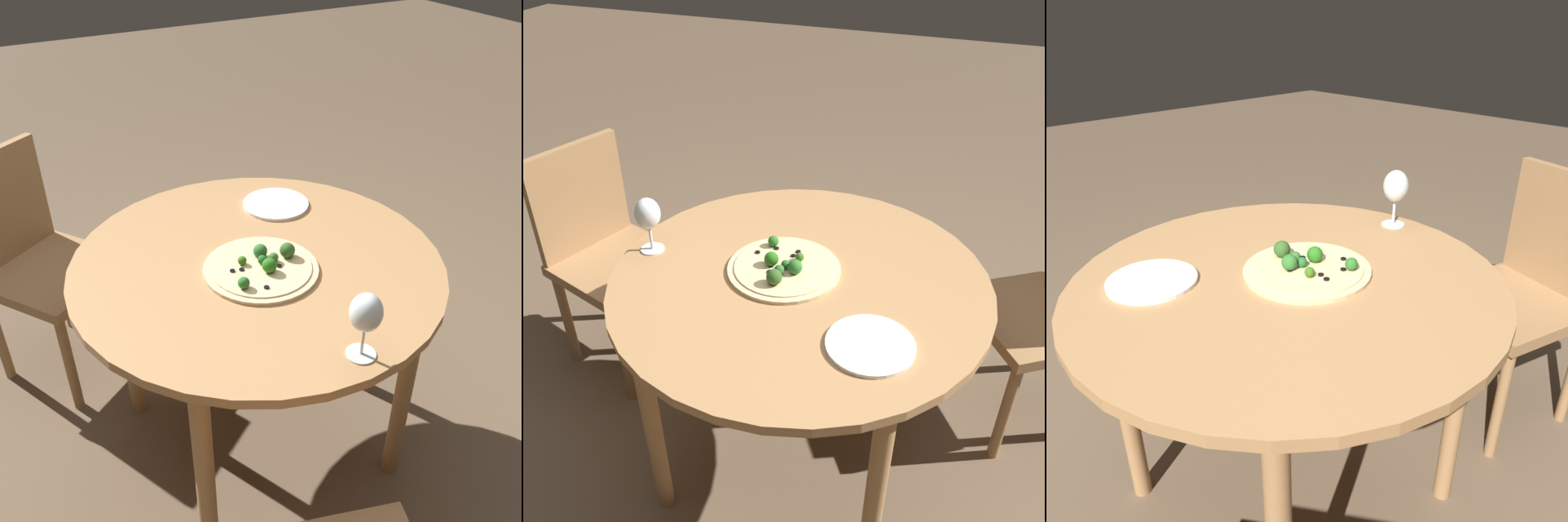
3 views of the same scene
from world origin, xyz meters
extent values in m
plane|color=brown|center=(0.00, 0.00, 0.00)|extent=(12.00, 12.00, 0.00)
cylinder|color=#A87A4C|center=(0.00, 0.00, 0.72)|extent=(1.02, 1.02, 0.03)
cylinder|color=#A87A4C|center=(0.32, -0.32, 0.35)|extent=(0.05, 0.05, 0.71)
cylinder|color=#A87A4C|center=(-0.32, 0.32, 0.35)|extent=(0.05, 0.05, 0.71)
cylinder|color=#A87A4C|center=(0.32, 0.32, 0.35)|extent=(0.05, 0.05, 0.71)
cube|color=#997047|center=(0.77, -0.23, 0.43)|extent=(0.50, 0.50, 0.04)
cube|color=#997047|center=(0.95, -0.28, 0.65)|extent=(0.14, 0.37, 0.40)
cylinder|color=#997047|center=(0.66, -0.02, 0.21)|extent=(0.04, 0.04, 0.41)
cylinder|color=#997047|center=(0.56, -0.34, 0.21)|extent=(0.04, 0.04, 0.41)
cylinder|color=#997047|center=(0.98, -0.11, 0.21)|extent=(0.04, 0.04, 0.41)
cylinder|color=#DBBC89|center=(0.05, -0.01, 0.74)|extent=(0.31, 0.31, 0.01)
cylinder|color=beige|center=(0.05, -0.01, 0.74)|extent=(0.27, 0.27, 0.00)
sphere|color=#286522|center=(0.11, -0.10, 0.76)|extent=(0.03, 0.03, 0.03)
sphere|color=#34622A|center=(0.05, 0.03, 0.76)|extent=(0.03, 0.03, 0.03)
sphere|color=#276A19|center=(0.08, -0.01, 0.77)|extent=(0.04, 0.04, 0.04)
sphere|color=#2E5621|center=(0.05, 0.07, 0.77)|extent=(0.04, 0.04, 0.04)
sphere|color=#356218|center=(0.02, -0.05, 0.76)|extent=(0.02, 0.02, 0.02)
sphere|color=#2C6A29|center=(0.01, 0.01, 0.77)|extent=(0.04, 0.04, 0.04)
sphere|color=#215E26|center=(0.04, -0.01, 0.76)|extent=(0.02, 0.02, 0.02)
cylinder|color=black|center=(0.08, 0.00, 0.75)|extent=(0.01, 0.01, 0.00)
cylinder|color=black|center=(0.14, -0.05, 0.75)|extent=(0.01, 0.01, 0.00)
cylinder|color=black|center=(0.01, 0.00, 0.75)|extent=(0.01, 0.01, 0.00)
cylinder|color=black|center=(0.08, 0.03, 0.75)|extent=(0.01, 0.01, 0.00)
cylinder|color=black|center=(0.04, -0.07, 0.75)|extent=(0.01, 0.01, 0.00)
cylinder|color=black|center=(0.10, -0.09, 0.75)|extent=(0.01, 0.01, 0.00)
cylinder|color=black|center=(0.04, -0.09, 0.75)|extent=(0.01, 0.01, 0.00)
cylinder|color=silver|center=(0.44, 0.02, 0.73)|extent=(0.07, 0.07, 0.00)
cylinder|color=silver|center=(0.44, 0.02, 0.77)|extent=(0.01, 0.01, 0.07)
ellipsoid|color=silver|center=(0.44, 0.02, 0.85)|extent=(0.07, 0.07, 0.09)
cylinder|color=white|center=(-0.24, 0.20, 0.74)|extent=(0.21, 0.21, 0.01)
camera|label=1|loc=(1.17, -0.62, 1.62)|focal=40.00mm
camera|label=2|loc=(-0.41, 1.20, 1.65)|focal=40.00mm
camera|label=3|loc=(-0.71, -0.79, 1.30)|focal=35.00mm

